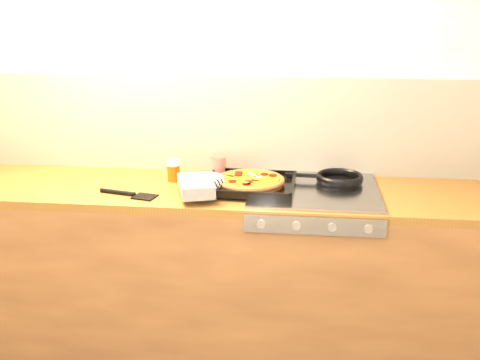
# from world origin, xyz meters

# --- Properties ---
(room_shell) EXTENTS (3.20, 3.20, 3.20)m
(room_shell) POSITION_xyz_m (0.00, 1.39, 1.15)
(room_shell) COLOR white
(room_shell) RESTS_ON ground
(counter_run) EXTENTS (3.20, 0.62, 0.90)m
(counter_run) POSITION_xyz_m (0.00, 1.10, 0.45)
(counter_run) COLOR #916037
(counter_run) RESTS_ON ground
(stovetop) EXTENTS (0.60, 0.56, 0.02)m
(stovetop) POSITION_xyz_m (0.45, 1.10, 0.91)
(stovetop) COLOR #949599
(stovetop) RESTS_ON counter_run
(pizza_on_tray) EXTENTS (0.56, 0.48, 0.07)m
(pizza_on_tray) POSITION_xyz_m (0.08, 1.06, 0.94)
(pizza_on_tray) COLOR black
(pizza_on_tray) RESTS_ON stovetop
(frying_pan) EXTENTS (0.38, 0.24, 0.04)m
(frying_pan) POSITION_xyz_m (0.57, 1.20, 0.94)
(frying_pan) COLOR black
(frying_pan) RESTS_ON stovetop
(tomato_can) EXTENTS (0.10, 0.10, 0.11)m
(tomato_can) POSITION_xyz_m (-0.03, 1.27, 0.96)
(tomato_can) COLOR #9D0C10
(tomato_can) RESTS_ON counter_run
(juice_glass) EXTENTS (0.08, 0.08, 0.11)m
(juice_glass) POSITION_xyz_m (-0.25, 1.19, 0.96)
(juice_glass) COLOR #C9450B
(juice_glass) RESTS_ON counter_run
(wooden_spoon) EXTENTS (0.30, 0.08, 0.02)m
(wooden_spoon) POSITION_xyz_m (0.21, 1.33, 0.91)
(wooden_spoon) COLOR #9D7D42
(wooden_spoon) RESTS_ON counter_run
(black_spatula) EXTENTS (0.29, 0.11, 0.02)m
(black_spatula) POSITION_xyz_m (-0.40, 0.94, 0.91)
(black_spatula) COLOR black
(black_spatula) RESTS_ON counter_run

